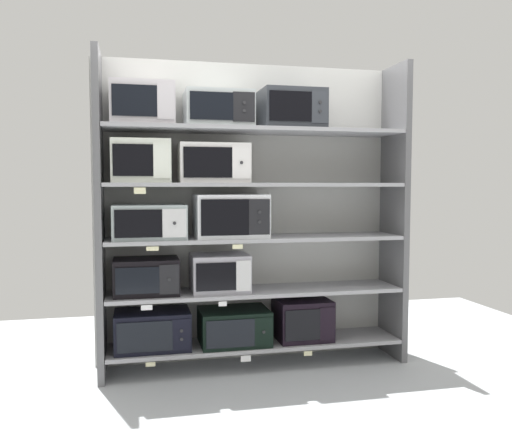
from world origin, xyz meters
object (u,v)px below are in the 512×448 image
microwave_5 (149,222)px  microwave_11 (291,110)px  microwave_7 (141,161)px  microwave_3 (146,276)px  microwave_2 (303,319)px  microwave_8 (213,163)px  microwave_9 (142,104)px  microwave_6 (230,216)px  microwave_10 (218,110)px  microwave_0 (152,330)px  microwave_4 (219,273)px  microwave_1 (234,326)px

microwave_5 → microwave_11: microwave_11 is taller
microwave_5 → microwave_7: 0.46m
microwave_3 → microwave_11: 1.73m
microwave_5 → microwave_7: (-0.06, 0.00, 0.46)m
microwave_2 → microwave_11: microwave_11 is taller
microwave_8 → microwave_9: microwave_9 is taller
microwave_2 → microwave_8: 1.46m
microwave_2 → microwave_6: microwave_6 is taller
microwave_9 → microwave_10: 0.57m
microwave_10 → microwave_9: bearing=180.0°
microwave_8 → microwave_0: bearing=-180.0°
microwave_2 → microwave_7: microwave_7 is taller
microwave_2 → microwave_4: bearing=180.0°
microwave_3 → microwave_7: size_ratio=1.13×
microwave_6 → microwave_8: 0.43m
microwave_6 → microwave_10: microwave_10 is taller
microwave_2 → microwave_6: bearing=-180.0°
microwave_2 → microwave_10: 1.81m
microwave_1 → microwave_3: size_ratio=1.11×
microwave_11 → microwave_9: bearing=180.0°
microwave_7 → microwave_8: size_ratio=0.81×
microwave_0 → microwave_8: bearing=0.0°
microwave_0 → microwave_3: size_ratio=1.17×
microwave_4 → microwave_10: (-0.00, -0.00, 1.27)m
microwave_8 → microwave_7: bearing=180.0°
microwave_1 → microwave_6: size_ratio=0.98×
microwave_1 → microwave_11: size_ratio=1.11×
microwave_3 → microwave_9: bearing=179.9°
microwave_10 → microwave_4: bearing=1.4°
microwave_4 → microwave_7: (-0.59, 0.00, 0.87)m
microwave_4 → microwave_9: size_ratio=0.95×
microwave_6 → microwave_8: microwave_8 is taller
microwave_6 → microwave_9: bearing=180.0°
microwave_4 → microwave_9: 1.41m
microwave_1 → microwave_7: (-0.71, 0.00, 1.30)m
microwave_6 → microwave_3: bearing=180.0°
microwave_9 → microwave_11: size_ratio=0.95×
microwave_0 → microwave_2: 1.21m
microwave_7 → microwave_11: size_ratio=0.88×
microwave_5 → microwave_10: size_ratio=1.06×
microwave_1 → microwave_6: bearing=-179.7°
microwave_5 → microwave_7: bearing=179.8°
microwave_9 → microwave_10: size_ratio=0.91×
microwave_3 → microwave_10: (0.56, -0.00, 1.28)m
microwave_2 → microwave_11: size_ratio=0.88×
microwave_10 → microwave_7: bearing=180.0°
microwave_0 → microwave_7: microwave_7 is taller
microwave_11 → microwave_4: bearing=180.0°
microwave_6 → microwave_9: size_ratio=1.19×
microwave_9 → microwave_10: (0.57, -0.00, -0.02)m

